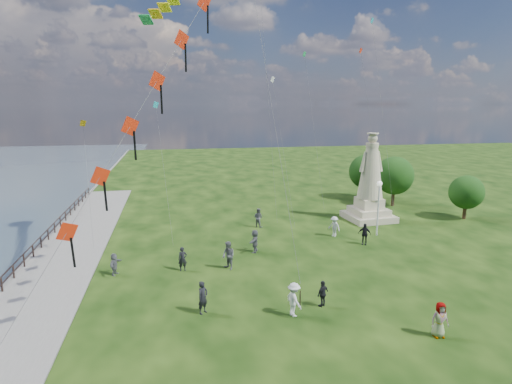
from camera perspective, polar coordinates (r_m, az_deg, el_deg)
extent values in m
cube|color=slate|center=(31.89, -29.82, -10.46)|extent=(0.30, 160.00, 0.60)
cube|color=slate|center=(29.29, -26.39, -11.51)|extent=(5.00, 60.00, 0.10)
cylinder|color=black|center=(29.83, -30.80, -10.61)|extent=(0.11, 0.11, 1.00)
cylinder|color=black|center=(31.59, -29.60, -9.29)|extent=(0.11, 0.11, 1.00)
cylinder|color=black|center=(33.37, -28.54, -8.10)|extent=(0.11, 0.11, 1.00)
cylinder|color=black|center=(35.18, -27.59, -7.03)|extent=(0.11, 0.11, 1.00)
cylinder|color=black|center=(37.01, -26.73, -6.07)|extent=(0.11, 0.11, 1.00)
cylinder|color=black|center=(38.86, -25.96, -5.19)|extent=(0.11, 0.11, 1.00)
cylinder|color=black|center=(40.72, -25.27, -4.40)|extent=(0.11, 0.11, 1.00)
cylinder|color=black|center=(42.59, -24.63, -3.67)|extent=(0.11, 0.11, 1.00)
cylinder|color=black|center=(44.48, -24.05, -3.00)|extent=(0.11, 0.11, 1.00)
cylinder|color=black|center=(46.37, -23.52, -2.39)|extent=(0.11, 0.11, 1.00)
cylinder|color=black|center=(48.27, -23.03, -1.83)|extent=(0.11, 0.11, 1.00)
cylinder|color=black|center=(50.18, -22.58, -1.31)|extent=(0.11, 0.11, 1.00)
cylinder|color=black|center=(52.10, -22.16, -0.82)|extent=(0.11, 0.11, 1.00)
cylinder|color=black|center=(54.02, -21.77, -0.38)|extent=(0.11, 0.11, 1.00)
cylinder|color=black|center=(55.95, -21.40, 0.04)|extent=(0.11, 0.11, 1.00)
cube|color=black|center=(31.43, -29.69, -8.47)|extent=(0.06, 52.00, 0.06)
cube|color=black|center=(31.57, -29.61, -9.20)|extent=(0.06, 52.00, 0.06)
cube|color=beige|center=(42.80, 14.76, -3.20)|extent=(4.40, 4.40, 0.59)
cube|color=beige|center=(42.65, 14.80, -2.44)|extent=(3.35, 3.35, 0.59)
cube|color=beige|center=(42.48, 14.85, -1.41)|extent=(2.30, 2.30, 0.98)
cylinder|color=beige|center=(41.61, 15.25, 6.07)|extent=(1.26, 1.26, 0.39)
sphere|color=beige|center=(41.56, 15.30, 6.90)|extent=(0.90, 0.90, 0.90)
cylinder|color=beige|center=(41.53, 15.33, 7.54)|extent=(1.07, 1.07, 0.10)
cylinder|color=silver|center=(37.48, 15.96, -2.37)|extent=(0.13, 0.13, 4.36)
sphere|color=white|center=(37.01, 16.16, 1.10)|extent=(0.44, 0.44, 0.44)
cylinder|color=#382314|center=(49.19, 17.80, -0.57)|extent=(0.36, 0.36, 2.07)
sphere|color=#183D10|center=(48.77, 17.96, 2.10)|extent=(4.15, 4.15, 4.15)
cylinder|color=#382314|center=(46.27, 26.05, -2.24)|extent=(0.36, 0.36, 1.63)
sphere|color=#183D10|center=(45.90, 26.26, -0.02)|extent=(3.26, 3.26, 3.26)
cylinder|color=#382314|center=(51.99, 14.36, 0.22)|extent=(0.36, 0.36, 2.00)
sphere|color=#183D10|center=(51.61, 14.49, 2.67)|extent=(4.00, 4.00, 4.00)
imported|color=black|center=(23.53, -7.10, -13.78)|extent=(0.77, 0.75, 1.79)
imported|color=#595960|center=(29.11, -3.69, -8.46)|extent=(0.96, 1.10, 1.93)
imported|color=silver|center=(23.18, 5.08, -14.09)|extent=(0.93, 1.31, 1.83)
imported|color=black|center=(24.41, 8.90, -13.24)|extent=(0.98, 0.86, 1.50)
imported|color=#595960|center=(23.00, 23.30, -15.37)|extent=(0.90, 0.60, 1.75)
imported|color=#595960|center=(29.71, -18.35, -9.11)|extent=(1.03, 1.49, 1.47)
imported|color=black|center=(29.30, -9.75, -8.80)|extent=(0.63, 0.45, 1.63)
imported|color=#595960|center=(38.78, 0.30, -3.43)|extent=(0.98, 0.97, 1.76)
imported|color=silver|center=(36.71, 10.39, -4.53)|extent=(1.10, 1.25, 1.73)
imported|color=black|center=(35.11, 14.27, -5.44)|extent=(1.13, 1.00, 1.74)
imported|color=#595960|center=(32.35, -0.16, -6.54)|extent=(1.28, 1.76, 1.74)
cube|color=red|center=(20.86, -23.86, -4.90)|extent=(0.87, 0.64, 1.03)
cube|color=black|center=(21.00, -23.23, -7.45)|extent=(0.10, 0.28, 1.48)
cube|color=red|center=(21.36, -20.04, 1.97)|extent=(0.87, 0.64, 1.03)
cube|color=black|center=(21.40, -19.43, -0.56)|extent=(0.10, 0.28, 1.48)
cube|color=red|center=(22.24, -16.43, 8.41)|extent=(0.87, 0.64, 1.03)
cube|color=black|center=(22.19, -15.85, 5.97)|extent=(0.10, 0.28, 1.48)
cube|color=red|center=(23.46, -13.05, 14.23)|extent=(0.87, 0.64, 1.03)
cube|color=black|center=(23.33, -12.50, 11.93)|extent=(0.10, 0.28, 1.48)
cube|color=red|center=(24.97, -9.89, 19.38)|extent=(0.87, 0.64, 1.03)
cube|color=black|center=(24.76, -9.36, 17.24)|extent=(0.10, 0.28, 1.48)
cube|color=red|center=(26.71, -6.94, 23.84)|extent=(0.87, 0.64, 1.03)
cube|color=black|center=(26.44, -6.45, 21.88)|extent=(0.10, 0.28, 1.48)
cylinder|color=black|center=(24.41, 5.91, -13.93)|extent=(0.06, 0.06, 0.90)
cube|color=#D0D311|center=(20.61, -11.02, 23.77)|extent=(0.65, 0.68, 0.28)
cube|color=#D0D311|center=(20.09, -12.11, 22.92)|extent=(0.63, 0.68, 0.29)
cube|color=#F1A90F|center=(19.59, -13.26, 22.11)|extent=(0.61, 0.67, 0.30)
cube|color=#1A8D44|center=(19.11, -14.44, 21.36)|extent=(0.60, 0.66, 0.31)
cube|color=teal|center=(37.74, -13.22, 11.26)|extent=(0.51, 0.39, 0.57)
cylinder|color=#595959|center=(35.65, -12.14, 2.53)|extent=(1.02, 5.02, 10.87)
cube|color=silver|center=(41.88, 2.22, 14.78)|extent=(0.51, 0.39, 0.57)
cylinder|color=#595959|center=(39.74, 3.68, 5.39)|extent=(1.02, 5.02, 13.22)
cube|color=red|center=(48.80, 13.79, 17.85)|extent=(0.51, 0.39, 0.57)
cylinder|color=#595959|center=(46.51, 15.16, 7.93)|extent=(1.02, 5.02, 16.47)
cube|color=#1A8D44|center=(49.07, 6.47, 17.80)|extent=(0.51, 0.39, 0.57)
cylinder|color=#595959|center=(46.64, 7.76, 8.10)|extent=(1.02, 5.02, 16.25)
cube|color=#F1A90F|center=(38.45, -22.08, 8.49)|extent=(0.51, 0.39, 0.57)
cylinder|color=#595959|center=(36.41, -21.47, 0.97)|extent=(1.02, 5.01, 9.37)
cylinder|color=#595959|center=(41.08, 1.46, 14.38)|extent=(1.02, 5.02, 25.77)
cube|color=teal|center=(46.39, 15.22, 21.19)|extent=(0.51, 0.39, 0.57)
cylinder|color=#595959|center=(43.70, 16.61, 9.25)|extent=(1.02, 5.02, 18.92)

